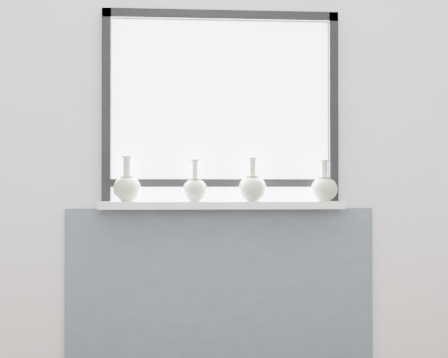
{
  "coord_description": "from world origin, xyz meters",
  "views": [
    {
      "loc": [
        -0.27,
        -2.0,
        0.98
      ],
      "look_at": [
        0.0,
        1.55,
        1.02
      ],
      "focal_mm": 55.0,
      "sensor_mm": 36.0,
      "label": 1
    }
  ],
  "objects": [
    {
      "name": "vase_d",
      "position": [
        0.56,
        1.69,
        0.97
      ],
      "size": [
        0.14,
        0.14,
        0.23
      ],
      "rotation": [
        0.0,
        0.0,
        0.32
      ],
      "color": "#A9B292",
      "rests_on": "windowsill"
    },
    {
      "name": "back_wall",
      "position": [
        0.0,
        1.81,
        1.3
      ],
      "size": [
        3.6,
        0.02,
        2.6
      ],
      "primitive_type": "cube",
      "color": "silver",
      "rests_on": "ground"
    },
    {
      "name": "apron_panel",
      "position": [
        0.0,
        1.78,
        0.43
      ],
      "size": [
        1.7,
        0.03,
        0.86
      ],
      "primitive_type": "cube",
      "color": "#4E5B6C",
      "rests_on": "ground"
    },
    {
      "name": "vase_b",
      "position": [
        -0.15,
        1.71,
        0.97
      ],
      "size": [
        0.13,
        0.13,
        0.23
      ],
      "rotation": [
        0.0,
        0.0,
        0.06
      ],
      "color": "#A9B292",
      "rests_on": "windowsill"
    },
    {
      "name": "window",
      "position": [
        0.0,
        1.77,
        1.44
      ],
      "size": [
        1.3,
        0.06,
        1.05
      ],
      "color": "black",
      "rests_on": "windowsill"
    },
    {
      "name": "vase_c",
      "position": [
        0.17,
        1.69,
        0.98
      ],
      "size": [
        0.15,
        0.15,
        0.24
      ],
      "rotation": [
        0.0,
        0.0,
        0.26
      ],
      "color": "#A9B292",
      "rests_on": "windowsill"
    },
    {
      "name": "vase_a",
      "position": [
        -0.51,
        1.71,
        0.98
      ],
      "size": [
        0.15,
        0.15,
        0.24
      ],
      "rotation": [
        0.0,
        0.0,
        0.03
      ],
      "color": "#A9B292",
      "rests_on": "windowsill"
    },
    {
      "name": "windowsill",
      "position": [
        0.0,
        1.71,
        0.88
      ],
      "size": [
        1.32,
        0.18,
        0.04
      ],
      "primitive_type": "cube",
      "color": "white",
      "rests_on": "apron_panel"
    }
  ]
}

